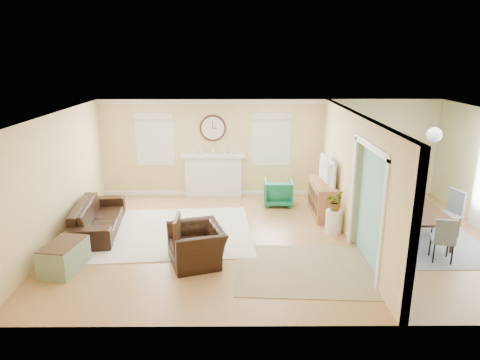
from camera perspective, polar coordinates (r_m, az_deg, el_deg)
name	(u,v)px	position (r m, az deg, el deg)	size (l,w,h in m)	color
floor	(278,239)	(9.07, 5.12, -7.82)	(9.00, 9.00, 0.00)	#AA773F
wall_back	(269,148)	(11.52, 3.91, 4.26)	(9.00, 0.02, 2.60)	#D8BB76
wall_front	(301,242)	(5.82, 8.19, -8.19)	(9.00, 0.02, 2.60)	#D8BB76
wall_left	(56,180)	(9.32, -23.37, 0.03)	(0.02, 6.00, 2.60)	#D8BB76
ceiling	(282,115)	(8.35, 5.57, 8.68)	(9.00, 6.00, 0.02)	white
partition	(351,173)	(9.15, 14.64, 0.94)	(0.17, 6.00, 2.60)	#D8BB76
fireplace	(214,175)	(11.56, -3.55, 0.72)	(1.70, 0.30, 1.17)	white
wall_clock	(213,128)	(11.37, -3.64, 6.93)	(0.70, 0.07, 0.70)	#422617
window_left	(154,135)	(11.58, -11.34, 5.85)	(1.05, 0.13, 1.42)	white
window_right	(271,135)	(11.41, 4.21, 5.97)	(1.05, 0.13, 1.42)	white
pendant	(434,135)	(9.22, 24.48, 5.50)	(0.30, 0.30, 0.55)	gold
rug_cream	(176,232)	(9.47, -8.58, -6.82)	(3.24, 2.81, 0.02)	beige
rug_jute	(303,270)	(7.91, 8.44, -11.72)	(2.38, 1.95, 0.01)	tan
rug_grey	(415,236)	(9.87, 22.28, -6.95)	(2.39, 2.99, 0.01)	slate
sofa	(98,217)	(9.80, -18.41, -4.71)	(2.22, 0.87, 0.65)	black
eames_chair	(197,245)	(7.98, -5.78, -8.61)	(1.07, 0.93, 0.69)	black
green_chair	(278,192)	(10.97, 5.12, -1.62)	(0.71, 0.73, 0.67)	#16734A
trunk	(64,257)	(8.33, -22.40, -9.42)	(0.68, 0.97, 0.52)	gray
credenza	(322,199)	(10.40, 10.91, -2.48)	(0.47, 1.38, 0.80)	#A27146
tv	(323,170)	(10.20, 11.02, 1.27)	(1.06, 0.14, 0.61)	black
garden_stool	(333,221)	(9.48, 12.36, -5.40)	(0.35, 0.35, 0.51)	white
potted_plant	(335,201)	(9.32, 12.53, -2.77)	(0.37, 0.32, 0.41)	#337F33
dining_table	(416,223)	(9.76, 22.47, -5.29)	(1.78, 1.00, 0.63)	#422617
dining_chair_n	(401,193)	(10.67, 20.66, -1.63)	(0.46, 0.46, 1.03)	slate
dining_chair_s	(443,235)	(8.77, 25.44, -6.66)	(0.46, 0.46, 0.87)	slate
dining_chair_w	(386,215)	(9.39, 18.85, -4.38)	(0.48, 0.48, 0.89)	white
dining_chair_e	(448,209)	(9.98, 25.99, -3.56)	(0.54, 0.54, 1.00)	slate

